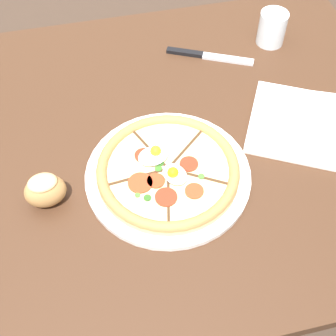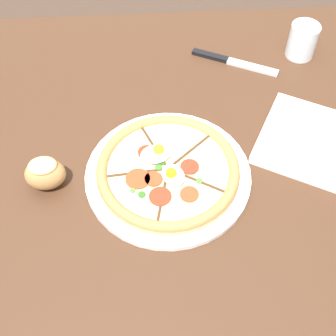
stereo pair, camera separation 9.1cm
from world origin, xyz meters
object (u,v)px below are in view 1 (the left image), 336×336
knife_main (209,56)px  pizza (168,172)px  dining_table (117,175)px  napkin_folded (307,124)px  bread_piece_near (45,190)px  water_glass (272,30)px

knife_main → pizza: bearing=-93.0°
dining_table → napkin_folded: bearing=-5.7°
dining_table → bread_piece_near: 0.22m
bread_piece_near → napkin_folded: bearing=6.3°
napkin_folded → bread_piece_near: bearing=-173.7°
bread_piece_near → water_glass: 0.68m
pizza → bread_piece_near: size_ratio=4.00×
pizza → knife_main: bearing=61.6°
dining_table → water_glass: bearing=29.9°
pizza → napkin_folded: (0.32, 0.06, -0.00)m
pizza → knife_main: pizza is taller
knife_main → water_glass: water_glass is taller
dining_table → pizza: size_ratio=4.05×
dining_table → pizza: 0.18m
dining_table → knife_main: size_ratio=6.57×
napkin_folded → water_glass: 0.30m
napkin_folded → water_glass: water_glass is taller
bread_piece_near → knife_main: bearing=38.9°
water_glass → pizza: bearing=-134.3°
dining_table → bread_piece_near: (-0.14, -0.10, 0.13)m
napkin_folded → knife_main: napkin_folded is taller
pizza → napkin_folded: 0.32m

